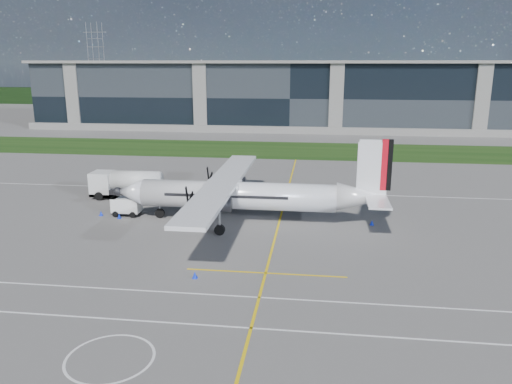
# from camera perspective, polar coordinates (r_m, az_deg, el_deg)

# --- Properties ---
(ground) EXTENTS (400.00, 400.00, 0.00)m
(ground) POSITION_cam_1_polar(r_m,az_deg,el_deg) (81.86, 2.50, 3.89)
(ground) COLOR #62605D
(ground) RESTS_ON ground
(grass_strip) EXTENTS (400.00, 18.00, 0.04)m
(grass_strip) POSITION_cam_1_polar(r_m,az_deg,el_deg) (89.71, 2.94, 4.84)
(grass_strip) COLOR #15330E
(grass_strip) RESTS_ON ground
(terminal_building) EXTENTS (120.00, 20.00, 15.00)m
(terminal_building) POSITION_cam_1_polar(r_m,az_deg,el_deg) (120.60, 4.18, 10.90)
(terminal_building) COLOR black
(terminal_building) RESTS_ON ground
(tree_line) EXTENTS (400.00, 6.00, 6.00)m
(tree_line) POSITION_cam_1_polar(r_m,az_deg,el_deg) (180.70, 5.24, 10.66)
(tree_line) COLOR black
(tree_line) RESTS_ON ground
(pylon_west) EXTENTS (9.00, 4.60, 30.00)m
(pylon_west) POSITION_cam_1_polar(r_m,az_deg,el_deg) (208.97, -17.75, 13.87)
(pylon_west) COLOR gray
(pylon_west) RESTS_ON ground
(yellow_taxiway_centerline) EXTENTS (0.20, 70.00, 0.01)m
(yellow_taxiway_centerline) POSITION_cam_1_polar(r_m,az_deg,el_deg) (52.54, 3.00, -2.22)
(yellow_taxiway_centerline) COLOR yellow
(yellow_taxiway_centerline) RESTS_ON ground
(white_lane_line) EXTENTS (90.00, 0.15, 0.01)m
(white_lane_line) POSITION_cam_1_polar(r_m,az_deg,el_deg) (30.97, -6.27, -14.85)
(white_lane_line) COLOR white
(white_lane_line) RESTS_ON ground
(turboprop_aircraft) EXTENTS (26.97, 27.97, 8.39)m
(turboprop_aircraft) POSITION_cam_1_polar(r_m,az_deg,el_deg) (48.15, -0.92, 1.39)
(turboprop_aircraft) COLOR white
(turboprop_aircraft) RESTS_ON ground
(fuel_tanker_truck) EXTENTS (8.65, 2.81, 3.24)m
(fuel_tanker_truck) POSITION_cam_1_polar(r_m,az_deg,el_deg) (59.25, -15.09, 0.84)
(fuel_tanker_truck) COLOR silver
(fuel_tanker_truck) RESTS_ON ground
(baggage_tug) EXTENTS (3.03, 1.82, 1.82)m
(baggage_tug) POSITION_cam_1_polar(r_m,az_deg,el_deg) (52.69, -14.56, -1.61)
(baggage_tug) COLOR white
(baggage_tug) RESTS_ON ground
(ground_crew_person) EXTENTS (0.64, 0.89, 2.17)m
(ground_crew_person) POSITION_cam_1_polar(r_m,az_deg,el_deg) (52.75, -13.36, -1.32)
(ground_crew_person) COLOR #F25907
(ground_crew_person) RESTS_ON ground
(safety_cone_portwing) EXTENTS (0.36, 0.36, 0.50)m
(safety_cone_portwing) POSITION_cam_1_polar(r_m,az_deg,el_deg) (36.92, -7.00, -9.39)
(safety_cone_portwing) COLOR #0C29DA
(safety_cone_portwing) RESTS_ON ground
(safety_cone_tail) EXTENTS (0.36, 0.36, 0.50)m
(safety_cone_tail) POSITION_cam_1_polar(r_m,az_deg,el_deg) (49.34, 13.11, -3.42)
(safety_cone_tail) COLOR #0C29DA
(safety_cone_tail) RESTS_ON ground
(safety_cone_stbdwing) EXTENTS (0.36, 0.36, 0.50)m
(safety_cone_stbdwing) POSITION_cam_1_polar(r_m,az_deg,el_deg) (62.33, -1.00, 0.72)
(safety_cone_stbdwing) COLOR #0C29DA
(safety_cone_stbdwing) RESTS_ON ground
(safety_cone_nose_port) EXTENTS (0.36, 0.36, 0.50)m
(safety_cone_nose_port) POSITION_cam_1_polar(r_m,az_deg,el_deg) (51.95, -15.36, -2.66)
(safety_cone_nose_port) COLOR #0C29DA
(safety_cone_nose_port) RESTS_ON ground
(safety_cone_fwd) EXTENTS (0.36, 0.36, 0.50)m
(safety_cone_fwd) POSITION_cam_1_polar(r_m,az_deg,el_deg) (53.41, -17.30, -2.33)
(safety_cone_fwd) COLOR #0C29DA
(safety_cone_fwd) RESTS_ON ground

